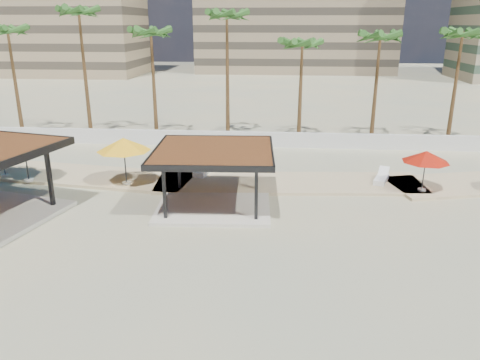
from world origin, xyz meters
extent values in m
plane|color=tan|center=(0.00, 0.00, 0.00)|extent=(200.00, 200.00, 0.00)
cube|color=#C6B284|center=(-12.00, 7.50, 0.06)|extent=(16.40, 6.19, 0.24)
cube|color=#C6B284|center=(2.00, 7.00, 0.06)|extent=(16.24, 5.11, 0.24)
cube|color=silver|center=(0.00, 16.00, 0.60)|extent=(56.00, 0.30, 1.20)
cube|color=beige|center=(-2.02, 3.26, 0.09)|extent=(6.18, 6.18, 0.18)
cube|color=black|center=(-4.14, 0.92, 1.52)|extent=(0.17, 0.17, 2.68)
cube|color=black|center=(-4.36, 5.38, 1.52)|extent=(0.17, 0.17, 2.68)
cube|color=black|center=(0.32, 1.14, 1.52)|extent=(0.17, 0.17, 2.68)
cube|color=black|center=(0.10, 5.60, 1.52)|extent=(0.17, 0.17, 2.68)
cube|color=brown|center=(-2.02, 3.26, 2.98)|extent=(6.37, 6.37, 0.25)
cube|color=black|center=(-1.87, 0.23, 2.98)|extent=(6.16, 0.42, 0.30)
cube|color=black|center=(-2.17, 6.29, 2.98)|extent=(6.16, 0.42, 0.30)
cube|color=black|center=(-5.05, 3.11, 2.98)|extent=(0.42, 6.16, 0.30)
cube|color=black|center=(1.01, 3.41, 2.98)|extent=(0.42, 6.16, 0.30)
cube|color=black|center=(-10.46, 2.06, 1.81)|extent=(0.23, 0.23, 3.19)
cube|color=black|center=(-12.83, 3.61, 3.55)|extent=(7.17, 1.83, 0.36)
cube|color=black|center=(-10.15, -0.75, 3.55)|extent=(1.83, 7.17, 0.36)
cylinder|color=beige|center=(-13.79, 5.80, 0.25)|extent=(0.56, 0.56, 0.13)
cylinder|color=#262628|center=(-13.79, 5.80, 1.52)|extent=(0.08, 0.08, 2.67)
cone|color=blue|center=(-13.79, 5.80, 2.66)|extent=(4.14, 4.14, 0.78)
cylinder|color=beige|center=(-7.68, 5.80, 0.25)|extent=(0.55, 0.55, 0.13)
cylinder|color=#262628|center=(-7.68, 5.80, 1.49)|extent=(0.08, 0.08, 2.62)
cone|color=yellow|center=(-7.68, 5.80, 2.61)|extent=(3.96, 3.96, 0.76)
cylinder|color=beige|center=(9.63, 6.05, 0.23)|extent=(0.46, 0.46, 0.11)
cylinder|color=#262628|center=(9.63, 6.05, 1.27)|extent=(0.06, 0.06, 2.19)
cone|color=#AA1709|center=(9.63, 6.05, 2.21)|extent=(3.25, 3.25, 0.64)
cylinder|color=beige|center=(-15.76, 6.60, 0.24)|extent=(0.47, 0.47, 0.11)
cylinder|color=#262628|center=(-15.76, 6.60, 1.32)|extent=(0.07, 0.07, 2.27)
cone|color=blue|center=(-15.76, 6.60, 2.29)|extent=(3.04, 3.04, 0.66)
cube|color=white|center=(-3.39, 8.17, 0.32)|extent=(1.12, 2.14, 0.28)
cube|color=white|center=(-3.39, 8.17, 0.50)|extent=(1.12, 2.14, 0.06)
cube|color=white|center=(-3.22, 8.95, 0.74)|extent=(0.80, 0.83, 0.52)
cube|color=white|center=(7.60, 7.45, 0.31)|extent=(1.25, 1.93, 0.25)
cube|color=white|center=(7.60, 7.45, 0.46)|extent=(1.25, 1.93, 0.05)
cube|color=white|center=(7.86, 8.11, 0.68)|extent=(0.79, 0.80, 0.46)
cone|color=brown|center=(-21.00, 18.30, 4.47)|extent=(0.36, 0.36, 8.95)
ellipsoid|color=#2B5D21|center=(-21.00, 18.30, 8.70)|extent=(3.00, 3.00, 1.80)
cone|color=brown|center=(-15.00, 18.70, 5.20)|extent=(0.36, 0.36, 10.40)
ellipsoid|color=#2B5D21|center=(-15.00, 18.70, 10.15)|extent=(3.00, 3.00, 1.80)
cone|color=brown|center=(-9.00, 18.10, 4.40)|extent=(0.36, 0.36, 8.81)
ellipsoid|color=#2B5D21|center=(-9.00, 18.10, 8.56)|extent=(3.00, 3.00, 1.80)
cone|color=brown|center=(-3.00, 18.90, 5.06)|extent=(0.36, 0.36, 10.11)
ellipsoid|color=#2B5D21|center=(-3.00, 18.90, 9.86)|extent=(3.00, 3.00, 1.80)
cone|color=brown|center=(3.00, 18.40, 3.98)|extent=(0.36, 0.36, 7.96)
ellipsoid|color=#2B5D21|center=(3.00, 18.40, 7.71)|extent=(3.00, 3.00, 1.80)
cone|color=brown|center=(9.00, 18.60, 4.26)|extent=(0.36, 0.36, 8.52)
ellipsoid|color=#2B5D21|center=(9.00, 18.60, 8.27)|extent=(3.00, 3.00, 1.80)
cone|color=brown|center=(15.00, 18.20, 4.36)|extent=(0.36, 0.36, 8.72)
ellipsoid|color=#2B5D21|center=(15.00, 18.20, 8.47)|extent=(3.00, 3.00, 1.80)
camera|label=1|loc=(1.32, -20.04, 9.32)|focal=35.00mm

